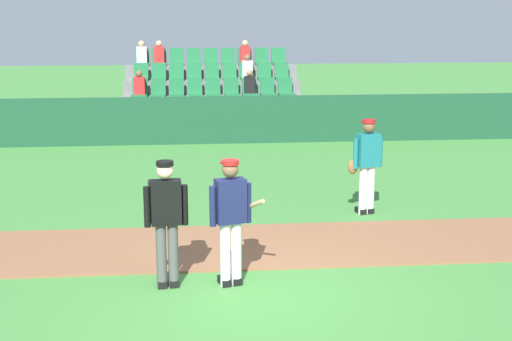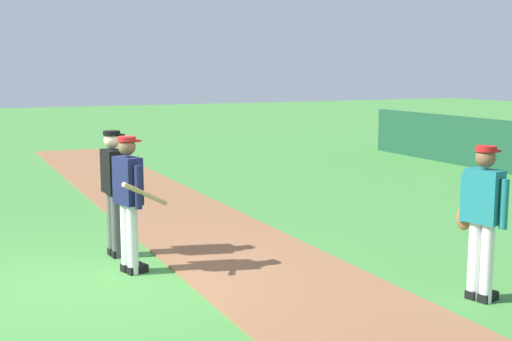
{
  "view_description": "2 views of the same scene",
  "coord_description": "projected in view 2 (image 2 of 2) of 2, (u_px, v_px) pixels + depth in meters",
  "views": [
    {
      "loc": [
        -0.79,
        -9.02,
        3.73
      ],
      "look_at": [
        0.29,
        2.36,
        1.16
      ],
      "focal_mm": 51.11,
      "sensor_mm": 36.0,
      "label": 1
    },
    {
      "loc": [
        8.15,
        -1.71,
        2.6
      ],
      "look_at": [
        -0.08,
        2.1,
        1.24
      ],
      "focal_mm": 47.96,
      "sensor_mm": 36.0,
      "label": 2
    }
  ],
  "objects": [
    {
      "name": "runner_teal_jersey",
      "position": [
        482.0,
        217.0,
        7.61
      ],
      "size": [
        0.67,
        0.38,
        1.76
      ],
      "color": "white",
      "rests_on": "ground"
    },
    {
      "name": "infield_dirt_path",
      "position": [
        253.0,
        261.0,
        9.24
      ],
      "size": [
        28.0,
        2.22,
        0.03
      ],
      "primitive_type": "cube",
      "color": "brown",
      "rests_on": "ground"
    },
    {
      "name": "batter_navy_jersey",
      "position": [
        129.0,
        199.0,
        8.64
      ],
      "size": [
        0.74,
        0.7,
        1.76
      ],
      "color": "white",
      "rests_on": "ground"
    },
    {
      "name": "ground_plane",
      "position": [
        104.0,
        282.0,
        8.41
      ],
      "size": [
        80.0,
        80.0,
        0.0
      ],
      "primitive_type": "plane",
      "color": "#42843A"
    },
    {
      "name": "umpire_home_plate",
      "position": [
        115.0,
        186.0,
        9.43
      ],
      "size": [
        0.59,
        0.34,
        1.76
      ],
      "color": "#4C4C4C",
      "rests_on": "ground"
    }
  ]
}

